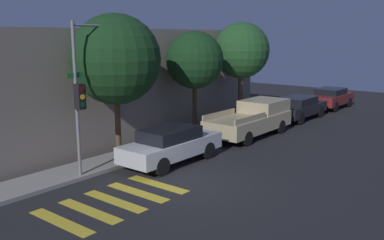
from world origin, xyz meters
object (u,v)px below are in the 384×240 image
(sedan_near_corner, at_px, (171,144))
(sedan_far_end, at_px, (331,97))
(sedan_middle, at_px, (299,107))
(traffic_light_pole, at_px, (86,80))
(tree_midblock, at_px, (195,60))
(pickup_truck, at_px, (253,118))
(tree_near_corner, at_px, (116,60))
(tree_far_end, at_px, (241,51))

(sedan_near_corner, xyz_separation_m, sedan_far_end, (17.23, 0.00, -0.02))
(sedan_near_corner, relative_size, sedan_middle, 0.99)
(traffic_light_pole, height_order, tree_midblock, traffic_light_pole)
(sedan_near_corner, relative_size, sedan_far_end, 1.08)
(pickup_truck, distance_m, sedan_far_end, 10.83)
(traffic_light_pole, relative_size, sedan_middle, 1.20)
(sedan_far_end, relative_size, tree_near_corner, 0.71)
(tree_midblock, bearing_deg, sedan_middle, -12.63)
(tree_near_corner, bearing_deg, tree_midblock, -0.00)
(sedan_far_end, relative_size, tree_midblock, 0.80)
(traffic_light_pole, xyz_separation_m, pickup_truck, (9.49, -1.27, -2.70))
(sedan_near_corner, bearing_deg, pickup_truck, 0.00)
(pickup_truck, distance_m, sedan_middle, 5.54)
(sedan_near_corner, relative_size, tree_midblock, 0.87)
(pickup_truck, bearing_deg, tree_midblock, 144.76)
(traffic_light_pole, height_order, tree_far_end, tree_far_end)
(tree_far_end, bearing_deg, tree_near_corner, 180.00)
(traffic_light_pole, relative_size, tree_midblock, 1.05)
(tree_near_corner, bearing_deg, pickup_truck, -13.42)
(traffic_light_pole, relative_size, sedan_far_end, 1.31)
(sedan_far_end, height_order, tree_near_corner, tree_near_corner)
(sedan_far_end, bearing_deg, tree_near_corner, 174.37)
(sedan_near_corner, xyz_separation_m, tree_near_corner, (-1.22, 1.82, 3.42))
(sedan_near_corner, xyz_separation_m, tree_midblock, (3.83, 1.82, 3.15))
(sedan_near_corner, xyz_separation_m, tree_far_end, (8.04, 1.82, 3.50))
(traffic_light_pole, height_order, sedan_near_corner, traffic_light_pole)
(sedan_near_corner, xyz_separation_m, sedan_middle, (11.94, 0.00, -0.03))
(traffic_light_pole, bearing_deg, tree_far_end, 2.80)
(pickup_truck, xyz_separation_m, tree_far_end, (1.64, 1.82, 3.40))
(sedan_middle, relative_size, sedan_far_end, 1.09)
(tree_midblock, xyz_separation_m, tree_far_end, (4.22, 0.00, 0.35))
(tree_near_corner, height_order, tree_midblock, tree_near_corner)
(tree_far_end, bearing_deg, pickup_truck, -132.13)
(tree_near_corner, height_order, tree_far_end, tree_near_corner)
(pickup_truck, height_order, tree_far_end, tree_far_end)
(traffic_light_pole, distance_m, tree_near_corner, 2.05)
(sedan_near_corner, distance_m, tree_far_end, 8.96)
(tree_far_end, bearing_deg, tree_midblock, 180.00)
(tree_near_corner, bearing_deg, sedan_middle, -7.86)
(sedan_far_end, xyz_separation_m, tree_near_corner, (-18.45, 1.82, 3.43))
(tree_midblock, bearing_deg, sedan_near_corner, -154.61)
(traffic_light_pole, xyz_separation_m, tree_far_end, (11.14, 0.55, 0.70))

